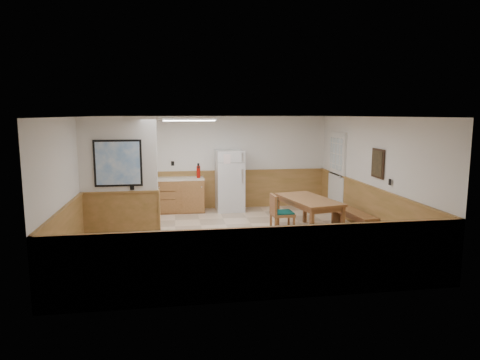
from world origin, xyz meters
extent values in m
plane|color=beige|center=(0.00, 0.00, 0.00)|extent=(6.00, 6.00, 0.00)
cube|color=silver|center=(0.00, 0.00, 2.50)|extent=(6.00, 6.00, 0.02)
cube|color=white|center=(0.00, 3.00, 1.25)|extent=(6.00, 0.02, 2.50)
cube|color=white|center=(3.00, 0.00, 1.25)|extent=(0.02, 6.00, 2.50)
cube|color=white|center=(-3.00, 0.00, 1.25)|extent=(0.02, 6.00, 2.50)
cube|color=#B07B46|center=(0.00, 2.98, 0.50)|extent=(6.00, 0.04, 1.00)
cube|color=#B07B46|center=(2.98, 0.00, 0.50)|extent=(0.04, 6.00, 1.00)
cube|color=#B07B46|center=(-2.98, 0.00, 0.50)|extent=(0.04, 6.00, 1.00)
cube|color=white|center=(-2.25, 0.20, 1.75)|extent=(1.50, 0.15, 1.50)
cube|color=#B07B46|center=(-2.25, 0.20, 0.50)|extent=(1.50, 0.17, 1.00)
cube|color=black|center=(-2.25, 0.10, 1.60)|extent=(0.92, 0.03, 0.92)
cube|color=white|center=(-2.25, 0.09, 1.60)|extent=(0.84, 0.01, 0.84)
cube|color=#9D6337|center=(-1.10, 2.68, 0.43)|extent=(1.40, 0.60, 0.86)
cube|color=#9D6337|center=(-2.57, 2.68, 0.43)|extent=(0.06, 0.60, 0.86)
cube|color=#9D6337|center=(-1.83, 2.68, 0.43)|extent=(0.06, 0.60, 0.86)
cube|color=beige|center=(-1.50, 2.68, 0.88)|extent=(2.20, 0.60, 0.04)
cube|color=beige|center=(-1.50, 2.98, 0.95)|extent=(2.20, 0.02, 0.10)
cube|color=silver|center=(2.97, 1.90, 1.02)|extent=(0.05, 1.02, 2.15)
cube|color=silver|center=(2.96, 1.90, 1.02)|extent=(0.04, 0.90, 2.05)
cube|color=silver|center=(2.94, 1.90, 1.55)|extent=(0.02, 0.76, 0.80)
cube|color=silver|center=(-2.10, 2.98, 1.55)|extent=(0.80, 0.03, 1.00)
cube|color=white|center=(-2.10, 2.96, 1.55)|extent=(0.70, 0.01, 0.90)
cube|color=#301E13|center=(2.97, -0.30, 1.55)|extent=(0.03, 0.50, 0.60)
cube|color=black|center=(2.95, -0.30, 1.55)|extent=(0.01, 0.42, 0.52)
cube|color=silver|center=(-0.80, 1.30, 2.45)|extent=(1.20, 0.30, 0.08)
cube|color=white|center=(-0.80, 1.30, 2.40)|extent=(1.15, 0.25, 0.01)
cube|color=silver|center=(0.29, 2.63, 0.81)|extent=(0.73, 0.72, 1.62)
cube|color=silver|center=(0.57, 2.27, 1.47)|extent=(0.03, 0.02, 0.21)
cube|color=silver|center=(0.57, 2.27, 0.97)|extent=(0.03, 0.02, 0.38)
cube|color=#9C6A39|center=(1.69, 0.25, 0.72)|extent=(1.16, 1.81, 0.05)
cube|color=#9C6A39|center=(1.69, 0.25, 0.65)|extent=(1.04, 1.69, 0.10)
cube|color=#9C6A39|center=(1.49, -0.59, 0.35)|extent=(0.08, 0.08, 0.70)
cube|color=#9C6A39|center=(1.18, 0.94, 0.35)|extent=(0.08, 0.08, 0.70)
cube|color=#9C6A39|center=(2.20, -0.44, 0.35)|extent=(0.08, 0.08, 0.70)
cube|color=#9C6A39|center=(1.88, 1.08, 0.35)|extent=(0.08, 0.08, 0.70)
cube|color=#9C6A39|center=(2.70, 0.19, 0.42)|extent=(0.47, 1.56, 0.05)
cube|color=#9C6A39|center=(2.70, -0.53, 0.20)|extent=(0.32, 0.09, 0.40)
cube|color=#9C6A39|center=(2.70, 0.91, 0.20)|extent=(0.32, 0.09, 0.40)
cube|color=#9C6A39|center=(1.11, 0.26, 0.42)|extent=(0.47, 0.47, 0.06)
cube|color=#105346|center=(1.11, 0.26, 0.47)|extent=(0.43, 0.43, 0.03)
cube|color=#9C6A39|center=(0.91, 0.25, 0.65)|extent=(0.06, 0.47, 0.40)
cube|color=#105346|center=(0.71, 0.25, 0.65)|extent=(0.03, 0.40, 0.34)
cube|color=#9C6A39|center=(0.92, 0.05, 0.20)|extent=(0.04, 0.04, 0.39)
cube|color=#9C6A39|center=(0.91, 0.45, 0.20)|extent=(0.04, 0.04, 0.39)
cube|color=#9C6A39|center=(1.32, 0.06, 0.20)|extent=(0.04, 0.04, 0.39)
cube|color=#9C6A39|center=(1.31, 0.46, 0.20)|extent=(0.04, 0.04, 0.39)
cylinder|color=#AD1109|center=(-0.54, 2.64, 1.06)|extent=(0.10, 0.10, 0.31)
cylinder|color=black|center=(-0.54, 2.64, 1.25)|extent=(0.05, 0.05, 0.07)
cylinder|color=#17803A|center=(-2.22, 2.65, 1.01)|extent=(0.07, 0.07, 0.22)
camera|label=1|loc=(-1.17, -8.47, 2.55)|focal=32.00mm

